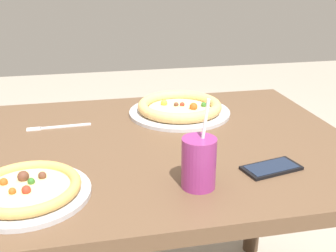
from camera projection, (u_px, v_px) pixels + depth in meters
dining_table at (168, 175)px, 1.28m from camera, size 1.10×0.90×0.75m
pizza_near at (27, 190)px, 0.94m from camera, size 0.29×0.29×0.04m
pizza_far at (180, 108)px, 1.46m from camera, size 0.35×0.35×0.05m
drink_cup_colored at (199, 163)px, 0.96m from camera, size 0.08×0.08×0.22m
fork at (56, 127)px, 1.34m from camera, size 0.20×0.03×0.00m
cell_phone at (271, 168)px, 1.06m from camera, size 0.16×0.11×0.01m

